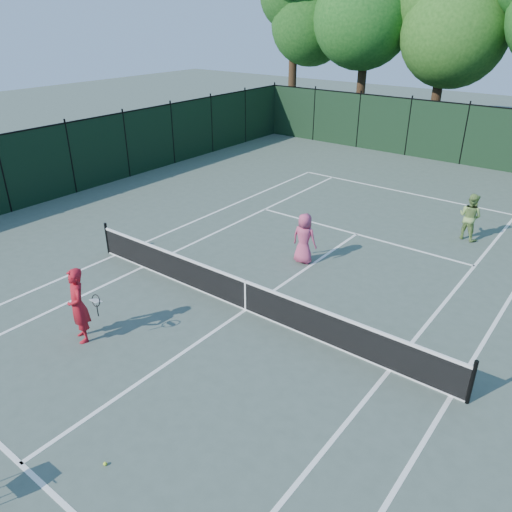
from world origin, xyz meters
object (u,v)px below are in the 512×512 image
Objects in this scene: coach at (78,305)px; player_green at (470,217)px; loose_ball_midcourt at (105,464)px; player_pink at (304,238)px.

coach reaches higher than player_green.
coach is at bearing 149.77° from loose_ball_midcourt.
player_pink is 0.98× the size of player_green.
player_green is 14.06m from loose_ball_midcourt.
player_green reaches higher than loose_ball_midcourt.
player_pink is 6.17m from player_green.
player_pink reaches higher than loose_ball_midcourt.
coach is 13.07m from player_green.
loose_ball_midcourt is at bearing 97.04° from player_green.
loose_ball_midcourt is (3.54, -2.06, -0.92)m from coach.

